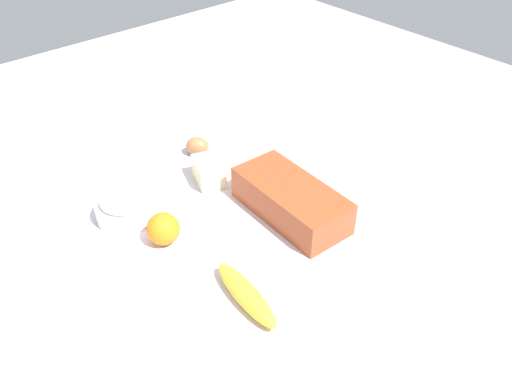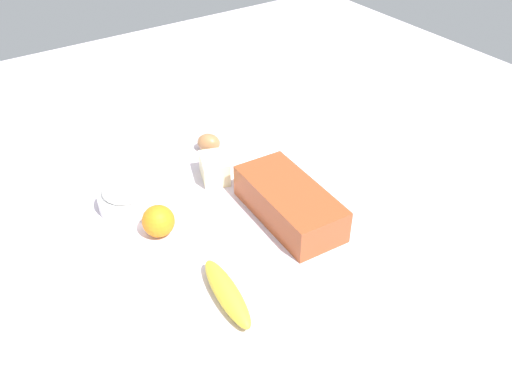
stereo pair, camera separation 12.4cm
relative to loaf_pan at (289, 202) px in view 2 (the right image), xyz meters
name	(u,v)px [view 2 (the right image)]	position (x,y,z in m)	size (l,w,h in m)	color
ground_plane	(256,209)	(0.07, 0.04, -0.05)	(2.40, 2.40, 0.02)	silver
loaf_pan	(289,202)	(0.00, 0.00, 0.00)	(0.29, 0.15, 0.08)	#9E4723
flour_bowl	(126,196)	(0.24, 0.29, -0.01)	(0.13, 0.13, 0.07)	white
banana	(227,293)	(-0.14, 0.25, -0.02)	(0.19, 0.04, 0.04)	yellow
orange_fruit	(158,221)	(0.11, 0.27, -0.01)	(0.07, 0.07, 0.07)	orange
butter_block	(214,168)	(0.22, 0.06, -0.01)	(0.09, 0.06, 0.06)	#F4EDB2
egg_near_butter	(209,143)	(0.34, 0.01, -0.02)	(0.05, 0.05, 0.06)	#A87144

